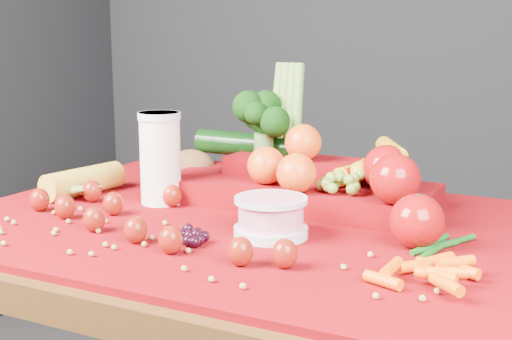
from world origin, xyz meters
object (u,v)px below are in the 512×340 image
at_px(produce_mound, 311,175).
at_px(table, 251,278).
at_px(yogurt_bowl, 271,216).
at_px(milk_glass, 160,155).

bearing_deg(produce_mound, table, -108.21).
bearing_deg(yogurt_bowl, produce_mound, 96.26).
relative_size(table, yogurt_bowl, 9.07).
xyz_separation_m(table, yogurt_bowl, (0.07, -0.07, 0.14)).
height_order(milk_glass, yogurt_bowl, milk_glass).
relative_size(table, produce_mound, 1.85).
distance_m(yogurt_bowl, produce_mound, 0.22).
bearing_deg(produce_mound, milk_glass, -156.37).
relative_size(yogurt_bowl, produce_mound, 0.20).
bearing_deg(table, milk_glass, 170.74).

